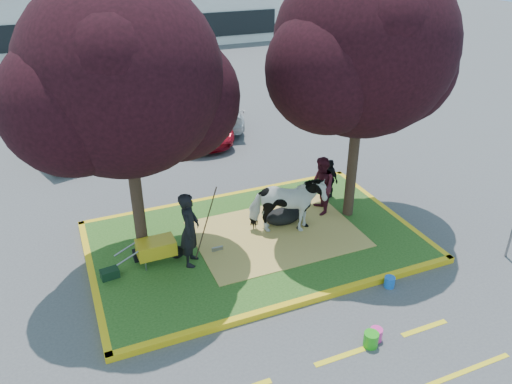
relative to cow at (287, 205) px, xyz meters
name	(u,v)px	position (x,y,z in m)	size (l,w,h in m)	color
ground	(255,244)	(-0.87, 0.01, -0.96)	(90.00, 90.00, 0.00)	#424244
median_island	(255,241)	(-0.87, 0.01, -0.88)	(8.00, 5.00, 0.15)	#204916
curb_near	(301,302)	(-0.87, -2.57, -0.88)	(8.30, 0.16, 0.15)	gold
curb_far	(222,197)	(-0.87, 2.59, -0.88)	(8.30, 0.16, 0.15)	gold
curb_left	(93,279)	(-4.95, 0.01, -0.88)	(0.16, 5.30, 0.15)	gold
curb_right	(386,211)	(3.21, 0.01, -0.88)	(0.16, 5.30, 0.15)	gold
straw_bedding	(276,234)	(-0.27, 0.01, -0.80)	(4.20, 3.00, 0.01)	tan
tree_purple_left	(124,87)	(-3.65, 0.39, 3.40)	(5.06, 4.20, 6.51)	black
tree_purple_right	(364,55)	(2.05, 0.19, 3.60)	(5.30, 4.40, 6.82)	black
fire_lane_stripe_b	(340,357)	(-0.87, -4.19, -0.96)	(1.10, 0.12, 0.01)	yellow
fire_lane_stripe_c	(424,328)	(1.13, -4.19, -0.96)	(1.10, 0.12, 0.01)	yellow
retail_building	(129,8)	(1.13, 27.99, 1.29)	(20.40, 8.40, 4.40)	silver
cow	(287,205)	(0.00, 0.00, 0.00)	(0.87, 1.92, 1.62)	silver
calf	(283,216)	(0.13, 0.43, -0.59)	(1.03, 0.58, 0.45)	black
handler	(190,229)	(-2.67, -0.34, 0.12)	(0.68, 0.45, 1.86)	black
visitor_a	(321,186)	(1.33, 0.58, 0.02)	(0.81, 0.63, 1.66)	#471421
visitor_b	(329,178)	(2.06, 1.34, -0.22)	(0.69, 0.29, 1.18)	black
wheelbarrow	(156,248)	(-3.42, -0.03, -0.39)	(1.62, 0.55, 0.61)	black
gear_bag_dark	(143,254)	(-3.71, 0.28, -0.69)	(0.47, 0.26, 0.24)	black
gear_bag_green	(110,274)	(-4.57, -0.18, -0.70)	(0.41, 0.25, 0.22)	black
bucket_green	(371,339)	(-0.17, -4.16, -0.80)	(0.29, 0.29, 0.31)	#22A218
bucket_pink	(376,334)	(0.02, -4.07, -0.83)	(0.25, 0.25, 0.27)	#E53392
bucket_blue	(390,282)	(1.27, -2.79, -0.83)	(0.24, 0.24, 0.26)	blue
car_silver	(53,139)	(-5.32, 7.97, -0.30)	(1.39, 4.00, 1.32)	#A3A7AA
car_red	(195,123)	(-0.13, 7.79, -0.35)	(2.03, 4.39, 1.22)	#A10D1B
car_white	(217,109)	(1.14, 8.97, -0.32)	(1.78, 4.38, 1.27)	silver
car_grey	(318,96)	(5.88, 8.91, -0.33)	(1.34, 3.84, 1.27)	#5B5C62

